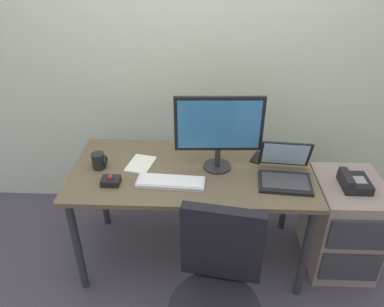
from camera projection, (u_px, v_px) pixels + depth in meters
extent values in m
plane|color=#494250|center=(192.00, 253.00, 2.74)|extent=(8.00, 8.00, 0.00)
cube|color=beige|center=(196.00, 38.00, 2.64)|extent=(6.00, 0.10, 2.80)
cube|color=brown|center=(192.00, 172.00, 2.36)|extent=(1.53, 0.75, 0.03)
cylinder|color=#2D2D33|center=(77.00, 247.00, 2.31)|extent=(0.05, 0.05, 0.72)
cylinder|color=#2D2D33|center=(305.00, 253.00, 2.26)|extent=(0.05, 0.05, 0.72)
cylinder|color=#2D2D33|center=(102.00, 187.00, 2.85)|extent=(0.05, 0.05, 0.72)
cylinder|color=#2D2D33|center=(287.00, 191.00, 2.80)|extent=(0.05, 0.05, 0.72)
cube|color=gray|center=(342.00, 224.00, 2.53)|extent=(0.42, 0.52, 0.66)
cube|color=#38383D|center=(361.00, 236.00, 2.23)|extent=(0.38, 0.01, 0.23)
cube|color=#38383D|center=(350.00, 268.00, 2.37)|extent=(0.38, 0.01, 0.23)
cube|color=black|center=(355.00, 183.00, 2.33)|extent=(0.17, 0.20, 0.06)
cube|color=black|center=(347.00, 177.00, 2.31)|extent=(0.05, 0.18, 0.04)
cube|color=gray|center=(360.00, 180.00, 2.30)|extent=(0.07, 0.08, 0.01)
cube|color=black|center=(222.00, 243.00, 1.78)|extent=(0.40, 0.12, 0.42)
cylinder|color=#262628|center=(217.00, 166.00, 2.38)|extent=(0.18, 0.18, 0.01)
cylinder|color=#262628|center=(218.00, 158.00, 2.34)|extent=(0.04, 0.04, 0.12)
cube|color=black|center=(219.00, 124.00, 2.22)|extent=(0.54, 0.05, 0.35)
cube|color=teal|center=(219.00, 125.00, 2.21)|extent=(0.50, 0.03, 0.31)
cube|color=silver|center=(171.00, 182.00, 2.22)|extent=(0.42, 0.16, 0.02)
cube|color=white|center=(171.00, 180.00, 2.21)|extent=(0.39, 0.14, 0.01)
cube|color=black|center=(285.00, 183.00, 2.21)|extent=(0.33, 0.25, 0.02)
cube|color=#38383D|center=(285.00, 181.00, 2.21)|extent=(0.29, 0.19, 0.00)
cube|color=black|center=(285.00, 154.00, 2.29)|extent=(0.32, 0.12, 0.21)
cube|color=silver|center=(285.00, 154.00, 2.28)|extent=(0.28, 0.10, 0.18)
cube|color=black|center=(111.00, 181.00, 2.21)|extent=(0.11, 0.09, 0.04)
sphere|color=maroon|center=(110.00, 177.00, 2.20)|extent=(0.04, 0.04, 0.04)
cylinder|color=black|center=(98.00, 161.00, 2.35)|extent=(0.08, 0.08, 0.10)
torus|color=black|center=(106.00, 161.00, 2.34)|extent=(0.01, 0.07, 0.07)
cube|color=white|center=(141.00, 164.00, 2.40)|extent=(0.19, 0.24, 0.01)
cube|color=black|center=(258.00, 158.00, 2.47)|extent=(0.12, 0.16, 0.01)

